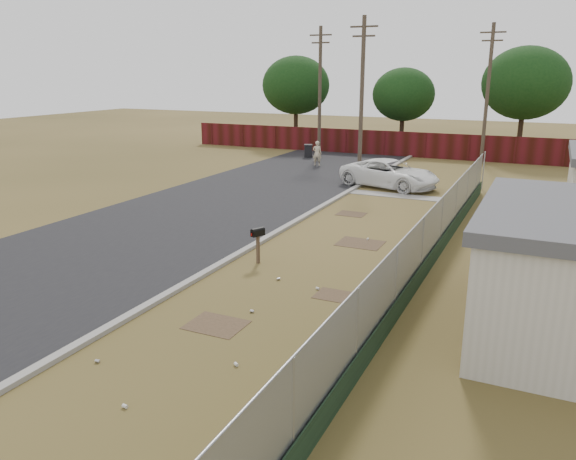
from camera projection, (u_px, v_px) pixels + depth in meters
The scene contains 12 objects.
ground at pixel (322, 268), 17.81m from camera, with size 120.00×120.00×0.00m, color brown.
street at pixel (255, 198), 27.57m from camera, with size 15.10×60.00×0.12m.
chainlink_fence at pixel (429, 247), 17.21m from camera, with size 0.10×27.06×2.02m.
privacy_fence at pixel (371, 142), 41.80m from camera, with size 30.00×0.12×1.80m, color #4E1015.
utility_poles at pixel (389, 92), 36.03m from camera, with size 12.60×8.24×9.00m.
horizon_trees at pixel (468, 93), 36.74m from camera, with size 33.32×31.94×7.78m.
fire_hydrant at pixel (298, 405), 9.69m from camera, with size 0.43×0.44×0.94m.
mailbox at pixel (258, 235), 17.97m from camera, with size 0.35×0.51×1.19m.
pickup_truck at pixel (390, 174), 29.98m from camera, with size 2.45×5.32×1.48m, color white.
pedestrian at pixel (317, 153), 36.79m from camera, with size 0.60×0.39×1.63m, color beige.
trash_bin at pixel (308, 151), 40.49m from camera, with size 0.82×0.80×0.93m.
scattered_litter at pixel (257, 309), 14.58m from camera, with size 2.87×12.35×0.07m.
Camera 1 is at (6.14, -15.68, 6.00)m, focal length 35.00 mm.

